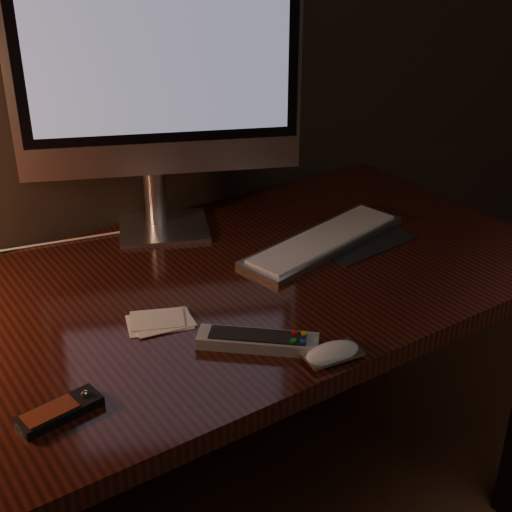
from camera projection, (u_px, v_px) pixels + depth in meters
desk at (173, 331)px, 1.52m from camera, size 1.60×0.75×0.75m
monitor at (155, 62)px, 1.49m from camera, size 0.59×0.29×0.66m
keyboard at (324, 240)px, 1.60m from camera, size 0.46×0.21×0.02m
mousepad at (353, 238)px, 1.63m from camera, size 0.25×0.20×0.00m
mouse at (332, 355)px, 1.21m from camera, size 0.11×0.06×0.02m
media_remote at (60, 411)px, 1.08m from camera, size 0.13×0.06×0.02m
tv_remote at (258, 340)px, 1.24m from camera, size 0.19×0.18×0.03m
papers at (160, 321)px, 1.31m from camera, size 0.14×0.11×0.01m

